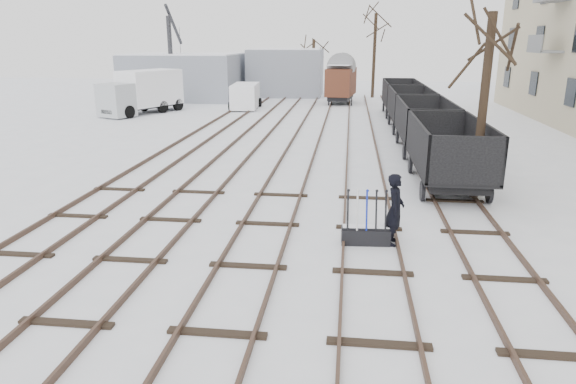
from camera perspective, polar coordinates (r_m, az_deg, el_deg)
name	(u,v)px	position (r m, az deg, el deg)	size (l,w,h in m)	color
ground	(248,267)	(12.65, -4.46, -8.32)	(120.00, 120.00, 0.00)	white
tracks	(301,149)	(25.57, 1.48, 4.74)	(13.90, 52.00, 0.16)	black
shed_left	(185,76)	(49.77, -11.38, 12.50)	(10.00, 8.00, 4.10)	gray
shed_right	(286,72)	(51.72, -0.20, 13.18)	(7.00, 6.00, 4.50)	gray
ground_frame	(366,234)	(14.03, 8.62, -4.63)	(1.32, 0.50, 1.49)	black
worker	(395,210)	(13.94, 11.82, -1.92)	(0.71, 0.47, 1.95)	black
freight_wagon_a	(447,162)	(19.99, 17.28, 3.18)	(2.41, 6.03, 2.46)	black
freight_wagon_b	(424,132)	(26.19, 14.90, 6.41)	(2.41, 6.03, 2.46)	black
freight_wagon_c	(410,114)	(32.47, 13.42, 8.39)	(2.41, 6.03, 2.46)	black
freight_wagon_d	(401,102)	(38.78, 12.41, 9.72)	(2.41, 6.03, 2.46)	black
box_van_wagon	(341,81)	(45.05, 5.91, 12.18)	(2.86, 4.61, 3.31)	black
lorry	(143,92)	(40.12, -15.85, 10.68)	(4.06, 7.22, 3.14)	black
panel_van	(245,96)	(41.65, -4.76, 10.60)	(2.27, 4.58, 1.96)	white
crane	(173,76)	(48.15, -12.70, 12.44)	(1.75, 4.84, 8.25)	#292A2E
tree_near	(483,108)	(18.68, 20.84, 8.68)	(0.30, 0.30, 6.19)	black
tree_far_left	(313,67)	(52.44, 2.84, 13.67)	(0.30, 0.30, 5.33)	black
tree_far_right	(374,56)	(50.27, 9.55, 14.66)	(0.30, 0.30, 7.65)	black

